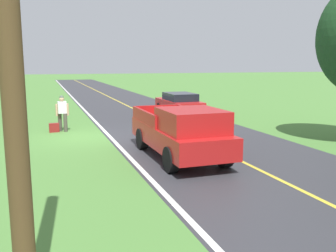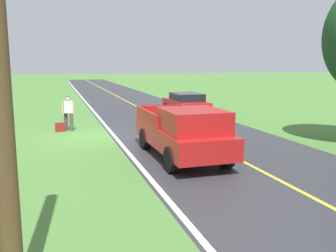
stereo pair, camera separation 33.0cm
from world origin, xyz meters
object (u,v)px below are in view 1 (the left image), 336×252
(suitcase_carried, at_px, (54,128))
(sedan_near_oncoming, at_px, (179,103))
(pickup_truck_passing, at_px, (182,131))
(utility_pole_roadside, at_px, (9,28))
(hitchhiker_walking, at_px, (62,111))

(suitcase_carried, relative_size, sedan_near_oncoming, 0.10)
(suitcase_carried, distance_m, pickup_truck_passing, 7.78)
(pickup_truck_passing, bearing_deg, utility_pole_roadside, 55.30)
(pickup_truck_passing, xyz_separation_m, sedan_near_oncoming, (-3.78, -10.32, -0.21))
(sedan_near_oncoming, xyz_separation_m, utility_pole_roadside, (8.57, 17.25, 2.91))
(suitcase_carried, bearing_deg, utility_pole_roadside, -8.89)
(pickup_truck_passing, height_order, sedan_near_oncoming, pickup_truck_passing)
(sedan_near_oncoming, bearing_deg, hitchhiker_walking, 25.82)
(suitcase_carried, xyz_separation_m, sedan_near_oncoming, (-7.77, -3.68, 0.54))
(utility_pole_roadside, bearing_deg, pickup_truck_passing, -124.70)
(pickup_truck_passing, distance_m, sedan_near_oncoming, 10.99)
(suitcase_carried, xyz_separation_m, utility_pole_roadside, (0.80, 13.57, 3.45))
(hitchhiker_walking, xyz_separation_m, utility_pole_roadside, (1.21, 13.69, 2.69))
(sedan_near_oncoming, height_order, utility_pole_roadside, utility_pole_roadside)
(sedan_near_oncoming, bearing_deg, suitcase_carried, 25.35)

